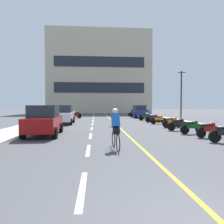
# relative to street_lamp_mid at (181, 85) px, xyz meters

# --- Properties ---
(ground_plane) EXTENTS (140.00, 140.00, 0.00)m
(ground_plane) POSITION_rel_street_lamp_mid_xyz_m (-7.14, 2.29, -3.95)
(ground_plane) COLOR #47474C
(curb_left) EXTENTS (2.40, 72.00, 0.12)m
(curb_left) POSITION_rel_street_lamp_mid_xyz_m (-14.34, 5.29, -3.89)
(curb_left) COLOR #A8A8A3
(curb_left) RESTS_ON ground
(curb_right) EXTENTS (2.40, 72.00, 0.12)m
(curb_right) POSITION_rel_street_lamp_mid_xyz_m (0.06, 5.29, -3.89)
(curb_right) COLOR #A8A8A3
(curb_right) RESTS_ON ground
(lane_dash_0) EXTENTS (0.14, 2.20, 0.01)m
(lane_dash_0) POSITION_rel_street_lamp_mid_xyz_m (-9.14, -16.71, -3.95)
(lane_dash_0) COLOR silver
(lane_dash_0) RESTS_ON ground
(lane_dash_1) EXTENTS (0.14, 2.20, 0.01)m
(lane_dash_1) POSITION_rel_street_lamp_mid_xyz_m (-9.14, -12.71, -3.95)
(lane_dash_1) COLOR silver
(lane_dash_1) RESTS_ON ground
(lane_dash_2) EXTENTS (0.14, 2.20, 0.01)m
(lane_dash_2) POSITION_rel_street_lamp_mid_xyz_m (-9.14, -8.71, -3.95)
(lane_dash_2) COLOR silver
(lane_dash_2) RESTS_ON ground
(lane_dash_3) EXTENTS (0.14, 2.20, 0.01)m
(lane_dash_3) POSITION_rel_street_lamp_mid_xyz_m (-9.14, -4.71, -3.95)
(lane_dash_3) COLOR silver
(lane_dash_3) RESTS_ON ground
(lane_dash_4) EXTENTS (0.14, 2.20, 0.01)m
(lane_dash_4) POSITION_rel_street_lamp_mid_xyz_m (-9.14, -0.71, -3.95)
(lane_dash_4) COLOR silver
(lane_dash_4) RESTS_ON ground
(lane_dash_5) EXTENTS (0.14, 2.20, 0.01)m
(lane_dash_5) POSITION_rel_street_lamp_mid_xyz_m (-9.14, 3.29, -3.95)
(lane_dash_5) COLOR silver
(lane_dash_5) RESTS_ON ground
(lane_dash_6) EXTENTS (0.14, 2.20, 0.01)m
(lane_dash_6) POSITION_rel_street_lamp_mid_xyz_m (-9.14, 7.29, -3.95)
(lane_dash_6) COLOR silver
(lane_dash_6) RESTS_ON ground
(lane_dash_7) EXTENTS (0.14, 2.20, 0.01)m
(lane_dash_7) POSITION_rel_street_lamp_mid_xyz_m (-9.14, 11.29, -3.95)
(lane_dash_7) COLOR silver
(lane_dash_7) RESTS_ON ground
(lane_dash_8) EXTENTS (0.14, 2.20, 0.01)m
(lane_dash_8) POSITION_rel_street_lamp_mid_xyz_m (-9.14, 15.29, -3.95)
(lane_dash_8) COLOR silver
(lane_dash_8) RESTS_ON ground
(lane_dash_9) EXTENTS (0.14, 2.20, 0.01)m
(lane_dash_9) POSITION_rel_street_lamp_mid_xyz_m (-9.14, 19.29, -3.95)
(lane_dash_9) COLOR silver
(lane_dash_9) RESTS_ON ground
(lane_dash_10) EXTENTS (0.14, 2.20, 0.01)m
(lane_dash_10) POSITION_rel_street_lamp_mid_xyz_m (-9.14, 23.29, -3.95)
(lane_dash_10) COLOR silver
(lane_dash_10) RESTS_ON ground
(lane_dash_11) EXTENTS (0.14, 2.20, 0.01)m
(lane_dash_11) POSITION_rel_street_lamp_mid_xyz_m (-9.14, 27.29, -3.95)
(lane_dash_11) COLOR silver
(lane_dash_11) RESTS_ON ground
(centre_line_yellow) EXTENTS (0.12, 66.00, 0.01)m
(centre_line_yellow) POSITION_rel_street_lamp_mid_xyz_m (-6.89, 5.29, -3.95)
(centre_line_yellow) COLOR gold
(centre_line_yellow) RESTS_ON ground
(office_building) EXTENTS (23.91, 8.20, 19.16)m
(office_building) POSITION_rel_street_lamp_mid_xyz_m (-7.88, 30.33, 5.63)
(office_building) COLOR #BCAD93
(office_building) RESTS_ON ground
(street_lamp_mid) EXTENTS (1.46, 0.36, 5.25)m
(street_lamp_mid) POSITION_rel_street_lamp_mid_xyz_m (0.00, 0.00, 0.00)
(street_lamp_mid) COLOR black
(street_lamp_mid) RESTS_ON curb_right
(parked_car_near) EXTENTS (2.08, 4.27, 1.82)m
(parked_car_near) POSITION_rel_street_lamp_mid_xyz_m (-11.95, -8.24, -3.03)
(parked_car_near) COLOR black
(parked_car_near) RESTS_ON ground
(parked_car_mid) EXTENTS (1.98, 4.23, 1.82)m
(parked_car_mid) POSITION_rel_street_lamp_mid_xyz_m (-11.95, -0.33, -3.03)
(parked_car_mid) COLOR black
(parked_car_mid) RESTS_ON ground
(parked_car_far) EXTENTS (2.01, 4.24, 1.82)m
(parked_car_far) POSITION_rel_street_lamp_mid_xyz_m (-2.39, 9.49, -3.03)
(parked_car_far) COLOR black
(parked_car_far) RESTS_ON ground
(motorcycle_3) EXTENTS (1.68, 0.66, 0.92)m
(motorcycle_3) POSITION_rel_street_lamp_mid_xyz_m (-2.44, -9.91, -3.48)
(motorcycle_3) COLOR black
(motorcycle_3) RESTS_ON ground
(motorcycle_4) EXTENTS (1.69, 0.63, 0.92)m
(motorcycle_4) POSITION_rel_street_lamp_mid_xyz_m (-2.72, -8.40, -3.48)
(motorcycle_4) COLOR black
(motorcycle_4) RESTS_ON ground
(motorcycle_5) EXTENTS (1.70, 0.60, 0.92)m
(motorcycle_5) POSITION_rel_street_lamp_mid_xyz_m (-2.90, -6.60, -3.48)
(motorcycle_5) COLOR black
(motorcycle_5) RESTS_ON ground
(motorcycle_6) EXTENTS (1.70, 0.60, 0.92)m
(motorcycle_6) POSITION_rel_street_lamp_mid_xyz_m (-2.62, -4.60, -3.48)
(motorcycle_6) COLOR black
(motorcycle_6) RESTS_ON ground
(motorcycle_7) EXTENTS (1.69, 0.60, 0.92)m
(motorcycle_7) POSITION_rel_street_lamp_mid_xyz_m (-2.72, -1.23, -3.48)
(motorcycle_7) COLOR black
(motorcycle_7) RESTS_ON ground
(motorcycle_8) EXTENTS (1.69, 0.62, 0.92)m
(motorcycle_8) POSITION_rel_street_lamp_mid_xyz_m (-2.71, 0.71, -3.48)
(motorcycle_8) COLOR black
(motorcycle_8) RESTS_ON ground
(motorcycle_9) EXTENTS (1.69, 0.63, 0.92)m
(motorcycle_9) POSITION_rel_street_lamp_mid_xyz_m (-2.85, 3.42, -3.48)
(motorcycle_9) COLOR black
(motorcycle_9) RESTS_ON ground
(motorcycle_10) EXTENTS (1.66, 0.72, 0.92)m
(motorcycle_10) POSITION_rel_street_lamp_mid_xyz_m (-2.46, 5.41, -3.48)
(motorcycle_10) COLOR black
(motorcycle_10) RESTS_ON ground
(motorcycle_11) EXTENTS (1.67, 0.70, 0.92)m
(motorcycle_11) POSITION_rel_street_lamp_mid_xyz_m (-11.60, 8.06, -3.48)
(motorcycle_11) COLOR black
(motorcycle_11) RESTS_ON ground
(motorcycle_12) EXTENTS (1.65, 0.75, 0.92)m
(motorcycle_12) POSITION_rel_street_lamp_mid_xyz_m (-11.80, 10.62, -3.48)
(motorcycle_12) COLOR black
(motorcycle_12) RESTS_ON ground
(motorcycle_13) EXTENTS (1.69, 0.63, 0.92)m
(motorcycle_13) POSITION_rel_street_lamp_mid_xyz_m (-2.78, 12.37, -3.48)
(motorcycle_13) COLOR black
(motorcycle_13) RESTS_ON ground
(cyclist_rider) EXTENTS (0.42, 1.77, 1.71)m
(cyclist_rider) POSITION_rel_street_lamp_mid_xyz_m (-8.01, -12.61, -3.06)
(cyclist_rider) COLOR black
(cyclist_rider) RESTS_ON ground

